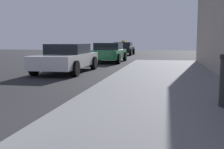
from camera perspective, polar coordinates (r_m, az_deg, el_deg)
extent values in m
cube|color=white|center=(13.10, -8.95, 2.83)|extent=(1.75, 4.58, 0.55)
cube|color=black|center=(13.29, -8.65, 5.05)|extent=(1.54, 2.06, 0.45)
cylinder|color=black|center=(11.45, -7.28, 1.18)|extent=(0.22, 0.64, 0.64)
cylinder|color=black|center=(12.11, -15.19, 1.30)|extent=(0.22, 0.64, 0.64)
cylinder|color=black|center=(14.26, -3.62, 2.30)|extent=(0.22, 0.64, 0.64)
cylinder|color=black|center=(14.79, -10.21, 2.36)|extent=(0.22, 0.64, 0.64)
cube|color=#196638|center=(19.08, -0.79, 4.09)|extent=(1.85, 4.28, 0.55)
cube|color=black|center=(19.27, -0.67, 5.61)|extent=(1.63, 1.93, 0.45)
cylinder|color=black|center=(17.58, 1.26, 3.14)|extent=(0.22, 0.64, 0.64)
cylinder|color=black|center=(17.98, -4.57, 3.20)|extent=(0.22, 0.64, 0.64)
cylinder|color=black|center=(20.28, 2.55, 3.61)|extent=(0.22, 0.64, 0.64)
cylinder|color=black|center=(20.63, -2.54, 3.66)|extent=(0.22, 0.64, 0.64)
cube|color=black|center=(28.66, 2.18, 4.96)|extent=(1.83, 4.00, 0.55)
cube|color=black|center=(28.85, 2.24, 5.96)|extent=(1.61, 1.80, 0.45)
cube|color=yellow|center=(28.85, 2.24, 6.57)|extent=(0.36, 0.14, 0.16)
cylinder|color=black|center=(27.28, 3.67, 4.39)|extent=(0.22, 0.64, 0.64)
cylinder|color=black|center=(27.57, -0.12, 4.43)|extent=(0.22, 0.64, 0.64)
cylinder|color=black|center=(29.82, 4.29, 4.58)|extent=(0.22, 0.64, 0.64)
cylinder|color=black|center=(30.08, 0.81, 4.61)|extent=(0.22, 0.64, 0.64)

